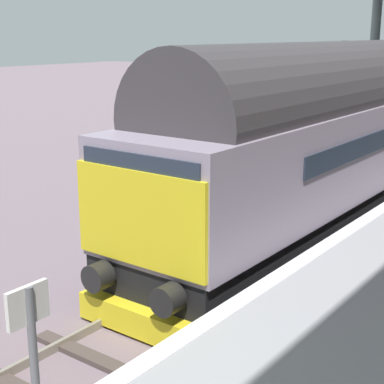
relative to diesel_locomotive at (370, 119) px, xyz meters
name	(u,v)px	position (x,y,z in m)	size (l,w,h in m)	color
ground_plane	(208,295)	(0.00, -7.99, -2.49)	(140.00, 140.00, 0.00)	slate
track_main	(208,293)	(0.00, -7.99, -2.44)	(2.50, 60.00, 0.15)	gray
diesel_locomotive	(370,119)	(0.00, 0.00, 0.00)	(2.74, 20.24, 4.68)	black
signal_post_mid	(346,93)	(-2.11, 3.20, 0.37)	(0.44, 0.22, 4.62)	gray
platform_number_sign	(32,345)	(2.06, -13.66, -0.32)	(0.10, 0.44, 1.73)	slate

